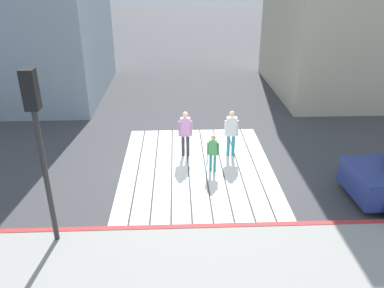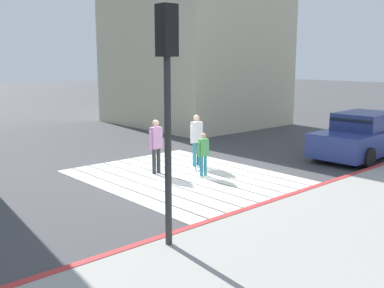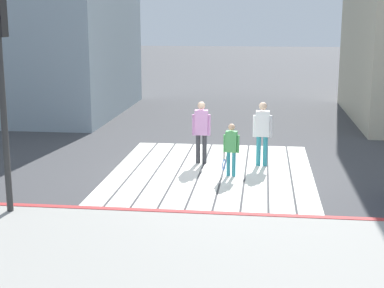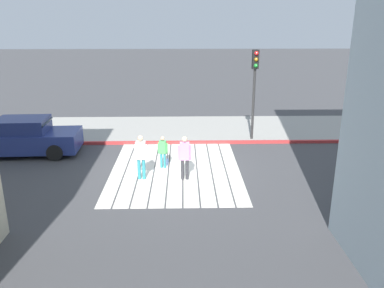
{
  "view_description": "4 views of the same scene",
  "coord_description": "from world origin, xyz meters",
  "px_view_note": "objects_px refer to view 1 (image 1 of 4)",
  "views": [
    {
      "loc": [
        -11.2,
        0.62,
        6.11
      ],
      "look_at": [
        -0.2,
        0.17,
        0.97
      ],
      "focal_mm": 36.36,
      "sensor_mm": 36.0,
      "label": 1
    },
    {
      "loc": [
        -9.49,
        8.27,
        3.34
      ],
      "look_at": [
        -0.6,
        0.3,
        1.11
      ],
      "focal_mm": 42.02,
      "sensor_mm": 36.0,
      "label": 2
    },
    {
      "loc": [
        -13.75,
        -1.21,
        3.78
      ],
      "look_at": [
        -0.29,
        0.44,
        0.79
      ],
      "focal_mm": 54.69,
      "sensor_mm": 36.0,
      "label": 3
    },
    {
      "loc": [
        14.06,
        0.32,
        5.62
      ],
      "look_at": [
        0.41,
        0.62,
        1.18
      ],
      "focal_mm": 36.62,
      "sensor_mm": 36.0,
      "label": 4
    }
  ],
  "objects_px": {
    "traffic_light_corner": "(37,126)",
    "pedestrian_child_with_racket": "(213,151)",
    "pedestrian_adult_trailing": "(231,130)",
    "pedestrian_adult_lead": "(185,131)"
  },
  "relations": [
    {
      "from": "pedestrian_adult_trailing",
      "to": "traffic_light_corner",
      "type": "bearing_deg",
      "value": 133.12
    },
    {
      "from": "pedestrian_adult_trailing",
      "to": "pedestrian_child_with_racket",
      "type": "bearing_deg",
      "value": 146.03
    },
    {
      "from": "traffic_light_corner",
      "to": "pedestrian_child_with_racket",
      "type": "xyz_separation_m",
      "value": [
        3.37,
        -4.03,
        -2.31
      ]
    },
    {
      "from": "traffic_light_corner",
      "to": "pedestrian_child_with_racket",
      "type": "distance_m",
      "value": 5.74
    },
    {
      "from": "traffic_light_corner",
      "to": "pedestrian_adult_lead",
      "type": "bearing_deg",
      "value": -35.24
    },
    {
      "from": "pedestrian_adult_lead",
      "to": "pedestrian_child_with_racket",
      "type": "bearing_deg",
      "value": -144.19
    },
    {
      "from": "pedestrian_adult_trailing",
      "to": "pedestrian_child_with_racket",
      "type": "relative_size",
      "value": 1.29
    },
    {
      "from": "traffic_light_corner",
      "to": "pedestrian_child_with_racket",
      "type": "height_order",
      "value": "traffic_light_corner"
    },
    {
      "from": "pedestrian_adult_lead",
      "to": "pedestrian_adult_trailing",
      "type": "height_order",
      "value": "pedestrian_adult_trailing"
    },
    {
      "from": "pedestrian_child_with_racket",
      "to": "traffic_light_corner",
      "type": "bearing_deg",
      "value": 129.92
    }
  ]
}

